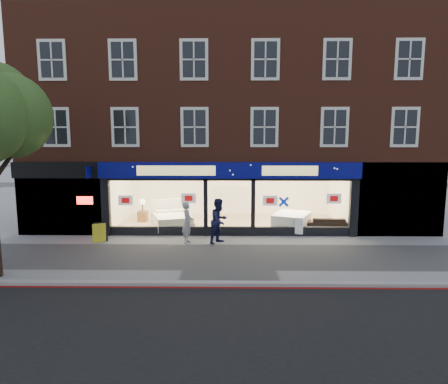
{
  "coord_description": "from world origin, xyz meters",
  "views": [
    {
      "loc": [
        -0.01,
        -14.36,
        4.52
      ],
      "look_at": [
        -0.23,
        2.5,
        2.05
      ],
      "focal_mm": 32.0,
      "sensor_mm": 36.0,
      "label": 1
    }
  ],
  "objects_px": {
    "sofa": "(328,223)",
    "a_board": "(100,232)",
    "mattress_stack": "(292,221)",
    "display_bed": "(172,220)",
    "pedestrian_blue": "(219,221)",
    "pedestrian_grey": "(187,223)"
  },
  "relations": [
    {
      "from": "sofa",
      "to": "mattress_stack",
      "type": "bearing_deg",
      "value": 0.52
    },
    {
      "from": "sofa",
      "to": "pedestrian_grey",
      "type": "relative_size",
      "value": 1.12
    },
    {
      "from": "a_board",
      "to": "pedestrian_grey",
      "type": "bearing_deg",
      "value": -25.64
    },
    {
      "from": "pedestrian_blue",
      "to": "display_bed",
      "type": "bearing_deg",
      "value": 80.29
    },
    {
      "from": "mattress_stack",
      "to": "sofa",
      "type": "distance_m",
      "value": 1.68
    },
    {
      "from": "mattress_stack",
      "to": "a_board",
      "type": "distance_m",
      "value": 8.62
    },
    {
      "from": "mattress_stack",
      "to": "a_board",
      "type": "bearing_deg",
      "value": -165.65
    },
    {
      "from": "a_board",
      "to": "pedestrian_blue",
      "type": "bearing_deg",
      "value": -24.98
    },
    {
      "from": "pedestrian_grey",
      "to": "pedestrian_blue",
      "type": "height_order",
      "value": "pedestrian_blue"
    },
    {
      "from": "pedestrian_grey",
      "to": "sofa",
      "type": "bearing_deg",
      "value": -64.35
    },
    {
      "from": "display_bed",
      "to": "a_board",
      "type": "bearing_deg",
      "value": -155.86
    },
    {
      "from": "pedestrian_grey",
      "to": "mattress_stack",
      "type": "bearing_deg",
      "value": -57.44
    },
    {
      "from": "display_bed",
      "to": "pedestrian_grey",
      "type": "xyz_separation_m",
      "value": [
        0.99,
        -2.53,
        0.43
      ]
    },
    {
      "from": "sofa",
      "to": "a_board",
      "type": "bearing_deg",
      "value": 15.42
    },
    {
      "from": "mattress_stack",
      "to": "sofa",
      "type": "height_order",
      "value": "mattress_stack"
    },
    {
      "from": "display_bed",
      "to": "a_board",
      "type": "xyz_separation_m",
      "value": [
        -2.69,
        -2.47,
        -0.01
      ]
    },
    {
      "from": "pedestrian_blue",
      "to": "a_board",
      "type": "bearing_deg",
      "value": 127.02
    },
    {
      "from": "a_board",
      "to": "pedestrian_grey",
      "type": "xyz_separation_m",
      "value": [
        3.69,
        -0.06,
        0.45
      ]
    },
    {
      "from": "display_bed",
      "to": "sofa",
      "type": "relative_size",
      "value": 1.32
    },
    {
      "from": "mattress_stack",
      "to": "sofa",
      "type": "relative_size",
      "value": 1.18
    },
    {
      "from": "display_bed",
      "to": "sofa",
      "type": "height_order",
      "value": "display_bed"
    },
    {
      "from": "display_bed",
      "to": "pedestrian_blue",
      "type": "distance_m",
      "value": 3.44
    }
  ]
}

